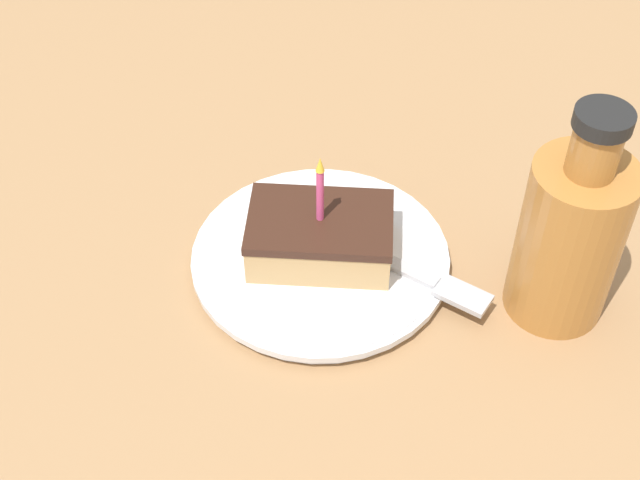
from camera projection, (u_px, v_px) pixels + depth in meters
ground_plane at (347, 283)px, 0.78m from camera, size 2.40×2.40×0.04m
plate at (320, 263)px, 0.75m from camera, size 0.22×0.22×0.02m
cake_slice at (320, 237)px, 0.73m from camera, size 0.08×0.12×0.10m
fork at (408, 270)px, 0.73m from camera, size 0.10×0.16×0.00m
bottle at (570, 235)px, 0.68m from camera, size 0.08×0.08×0.20m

